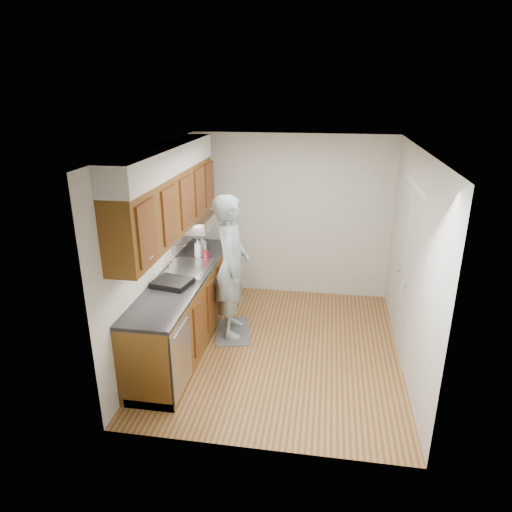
{
  "coord_description": "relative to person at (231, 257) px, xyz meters",
  "views": [
    {
      "loc": [
        0.51,
        -5.02,
        3.13
      ],
      "look_at": [
        -0.33,
        0.25,
        1.14
      ],
      "focal_mm": 32.0,
      "sensor_mm": 36.0,
      "label": 1
    }
  ],
  "objects": [
    {
      "name": "wall_back",
      "position": [
        0.65,
        1.44,
        0.17
      ],
      "size": [
        3.0,
        0.02,
        2.5
      ],
      "primitive_type": "cube",
      "color": "beige",
      "rests_on": "floor"
    },
    {
      "name": "upper_cabinets",
      "position": [
        -0.68,
        -0.26,
        0.87
      ],
      "size": [
        0.47,
        2.8,
        1.21
      ],
      "color": "brown",
      "rests_on": "wall_left"
    },
    {
      "name": "soap_bottle_b",
      "position": [
        -0.51,
        0.44,
        -0.05
      ],
      "size": [
        0.12,
        0.12,
        0.19
      ],
      "primitive_type": "imported",
      "rotation": [
        0.0,
        0.0,
        -0.68
      ],
      "color": "silver",
      "rests_on": "counter"
    },
    {
      "name": "counter",
      "position": [
        -0.55,
        -0.31,
        -0.59
      ],
      "size": [
        0.64,
        2.8,
        1.3
      ],
      "color": "brown",
      "rests_on": "floor"
    },
    {
      "name": "ceiling",
      "position": [
        0.65,
        -0.31,
        1.42
      ],
      "size": [
        3.5,
        3.5,
        0.0
      ],
      "primitive_type": "plane",
      "rotation": [
        3.14,
        0.0,
        0.0
      ],
      "color": "white",
      "rests_on": "wall_left"
    },
    {
      "name": "closet_door",
      "position": [
        2.14,
        -0.01,
        -0.06
      ],
      "size": [
        0.02,
        1.22,
        2.05
      ],
      "primitive_type": "cube",
      "color": "silver",
      "rests_on": "wall_right"
    },
    {
      "name": "person",
      "position": [
        0.0,
        0.0,
        0.0
      ],
      "size": [
        0.61,
        0.82,
        2.14
      ],
      "primitive_type": "imported",
      "rotation": [
        0.0,
        0.0,
        1.72
      ],
      "color": "#879EA4",
      "rests_on": "floor_mat"
    },
    {
      "name": "wall_left",
      "position": [
        -0.85,
        -0.31,
        0.17
      ],
      "size": [
        0.02,
        3.5,
        2.5
      ],
      "primitive_type": "cube",
      "color": "beige",
      "rests_on": "floor"
    },
    {
      "name": "soap_bottle_a",
      "position": [
        -0.53,
        0.3,
        -0.0
      ],
      "size": [
        0.12,
        0.12,
        0.28
      ],
      "primitive_type": "imported",
      "rotation": [
        0.0,
        0.0,
        0.19
      ],
      "color": "silver",
      "rests_on": "counter"
    },
    {
      "name": "soap_bottle_c",
      "position": [
        -0.58,
        0.68,
        -0.05
      ],
      "size": [
        0.19,
        0.19,
        0.18
      ],
      "primitive_type": "imported",
      "rotation": [
        0.0,
        0.0,
        1.11
      ],
      "color": "silver",
      "rests_on": "counter"
    },
    {
      "name": "soda_can",
      "position": [
        -0.4,
        0.22,
        -0.08
      ],
      "size": [
        0.08,
        0.08,
        0.13
      ],
      "primitive_type": "cylinder",
      "rotation": [
        0.0,
        0.0,
        -0.23
      ],
      "color": "#BC2037",
      "rests_on": "counter"
    },
    {
      "name": "steel_can",
      "position": [
        -0.5,
        0.35,
        -0.08
      ],
      "size": [
        0.09,
        0.09,
        0.13
      ],
      "primitive_type": "cylinder",
      "rotation": [
        0.0,
        0.0,
        0.24
      ],
      "color": "#A5A5AA",
      "rests_on": "counter"
    },
    {
      "name": "wall_right",
      "position": [
        2.15,
        -0.31,
        0.17
      ],
      "size": [
        0.02,
        3.5,
        2.5
      ],
      "primitive_type": "cube",
      "color": "beige",
      "rests_on": "floor"
    },
    {
      "name": "floor",
      "position": [
        0.65,
        -0.31,
        -1.08
      ],
      "size": [
        3.5,
        3.5,
        0.0
      ],
      "primitive_type": "plane",
      "color": "olive",
      "rests_on": "ground"
    },
    {
      "name": "floor_mat",
      "position": [
        0.0,
        0.0,
        -1.08
      ],
      "size": [
        0.61,
        0.85,
        0.01
      ],
      "primitive_type": "cube",
      "rotation": [
        0.0,
        0.0,
        0.22
      ],
      "color": "slate",
      "rests_on": "floor"
    },
    {
      "name": "dish_rack",
      "position": [
        -0.57,
        -0.65,
        -0.11
      ],
      "size": [
        0.48,
        0.43,
        0.07
      ],
      "primitive_type": "cube",
      "rotation": [
        0.0,
        0.0,
        -0.2
      ],
      "color": "black",
      "rests_on": "counter"
    }
  ]
}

